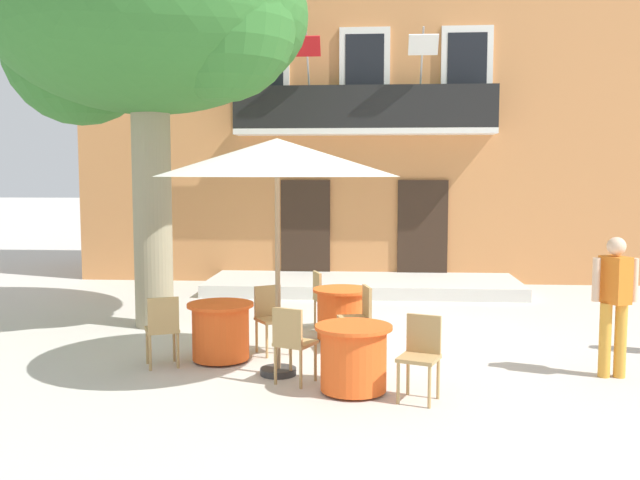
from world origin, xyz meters
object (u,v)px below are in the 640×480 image
Objects in this scene: plane_tree at (144,26)px; cafe_chair_near_tree_0 at (163,326)px; cafe_chair_middle_0 at (324,296)px; cafe_table_front at (353,358)px; pedestrian_mid_plaza at (614,298)px; cafe_table_middle at (342,313)px; cafe_umbrella at (277,159)px; cafe_chair_front_0 at (421,351)px; cafe_chair_near_tree_1 at (271,314)px; cafe_chair_middle_1 at (359,314)px; cafe_chair_front_1 at (292,339)px; cafe_table_near_tree at (221,331)px.

plane_tree is 6.96× the size of cafe_chair_near_tree_0.
cafe_chair_middle_0 is 3.21m from cafe_table_front.
pedestrian_mid_plaza is (5.49, -0.01, 0.43)m from cafe_chair_near_tree_0.
cafe_table_middle is 0.30× the size of cafe_umbrella.
plane_tree is 7.82m from pedestrian_mid_plaza.
cafe_chair_front_0 is (0.96, -2.67, 0.14)m from cafe_table_middle.
cafe_chair_near_tree_0 is 0.31× the size of cafe_umbrella.
cafe_chair_front_0 is 2.78m from cafe_umbrella.
cafe_chair_near_tree_1 is at bearing -112.49° from cafe_chair_middle_0.
cafe_chair_middle_1 is 0.54× the size of pedestrian_mid_plaza.
cafe_table_middle is 0.51× the size of pedestrian_mid_plaza.
cafe_chair_middle_1 is 1.71m from cafe_chair_front_1.
plane_tree is at bearing 135.90° from cafe_table_front.
cafe_umbrella is (-0.96, -1.15, 2.08)m from cafe_chair_middle_1.
pedestrian_mid_plaza is at bearing -26.76° from cafe_table_middle.
cafe_table_near_tree is 0.95× the size of cafe_chair_middle_0.
cafe_chair_front_0 is at bearing -40.12° from plane_tree.
cafe_table_near_tree and cafe_table_front have the same top height.
cafe_chair_near_tree_1 is 2.34m from cafe_umbrella.
cafe_chair_middle_0 is 3.59m from cafe_chair_front_0.
plane_tree is 5.03m from cafe_table_near_tree.
pedestrian_mid_plaza is at bearing 14.82° from cafe_table_front.
cafe_table_front is 0.77m from cafe_chair_front_1.
pedestrian_mid_plaza reaches higher than cafe_chair_middle_1.
cafe_chair_middle_0 is 1.05× the size of cafe_table_front.
plane_tree is 3.75× the size of pedestrian_mid_plaza.
cafe_chair_near_tree_1 is 2.66m from cafe_chair_front_0.
cafe_chair_near_tree_1 is at bearing 125.01° from cafe_table_front.
cafe_chair_near_tree_0 is 0.54× the size of pedestrian_mid_plaza.
plane_tree is 5.78m from cafe_chair_front_1.
cafe_umbrella is (0.24, -1.05, 2.08)m from cafe_chair_near_tree_1.
cafe_table_front is 0.95× the size of cafe_chair_front_1.
cafe_chair_middle_1 is at bearing 63.95° from cafe_chair_front_1.
cafe_table_near_tree is 0.30× the size of cafe_umbrella.
cafe_chair_middle_1 is 1.00× the size of cafe_chair_front_0.
cafe_chair_front_1 is 2.13m from cafe_umbrella.
cafe_umbrella is at bearing 119.36° from cafe_chair_front_1.
cafe_umbrella is (-1.66, 0.82, 2.08)m from cafe_chair_front_0.
cafe_chair_middle_1 reaches higher than cafe_table_front.
cafe_umbrella reaches higher than cafe_table_front.
cafe_table_middle is 0.95× the size of cafe_chair_front_1.
cafe_table_middle is 2.49m from cafe_table_front.
cafe_umbrella is at bearing -110.66° from cafe_table_middle.
cafe_chair_near_tree_1 is at bearing 34.03° from cafe_chair_near_tree_0.
cafe_chair_middle_1 reaches higher than cafe_table_near_tree.
cafe_table_middle is (3.11, -0.76, -4.32)m from plane_tree.
cafe_chair_middle_1 is (1.20, 0.11, 0.00)m from cafe_chair_near_tree_1.
cafe_chair_near_tree_0 reaches higher than cafe_table_middle.
cafe_chair_front_0 is at bearing -156.79° from pedestrian_mid_plaza.
cafe_table_near_tree is at bearing 175.44° from pedestrian_mid_plaza.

